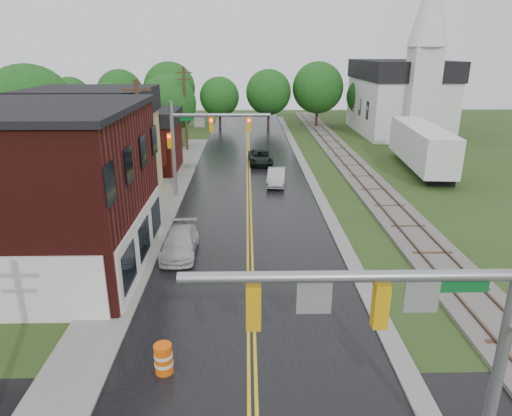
{
  "coord_description": "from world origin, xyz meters",
  "views": [
    {
      "loc": [
        -0.13,
        -6.51,
        10.7
      ],
      "look_at": [
        0.29,
        14.16,
        3.5
      ],
      "focal_mm": 32.0,
      "sensor_mm": 36.0,
      "label": 1
    }
  ],
  "objects_px": {
    "sedan_silver": "(276,177)",
    "construction_barrel": "(164,359)",
    "utility_pole_b": "(141,150)",
    "tree_left_c": "(110,115)",
    "suv_dark": "(260,157)",
    "pickup_white": "(180,243)",
    "traffic_signal_near": "(412,326)",
    "tree_left_b": "(32,113)",
    "church": "(402,89)",
    "traffic_signal_far": "(201,132)",
    "tree_left_e": "(169,105)",
    "semi_trailer": "(422,145)",
    "utility_pole_c": "(185,108)"
  },
  "relations": [
    {
      "from": "sedan_silver",
      "to": "construction_barrel",
      "type": "xyz_separation_m",
      "value": [
        -5.38,
        -23.35,
        -0.11
      ]
    },
    {
      "from": "utility_pole_b",
      "to": "sedan_silver",
      "type": "xyz_separation_m",
      "value": [
        9.11,
        8.09,
        -4.05
      ]
    },
    {
      "from": "tree_left_c",
      "to": "suv_dark",
      "type": "height_order",
      "value": "tree_left_c"
    },
    {
      "from": "sedan_silver",
      "to": "pickup_white",
      "type": "distance_m",
      "value": 14.82
    },
    {
      "from": "suv_dark",
      "to": "sedan_silver",
      "type": "bearing_deg",
      "value": -83.53
    },
    {
      "from": "traffic_signal_near",
      "to": "tree_left_b",
      "type": "relative_size",
      "value": 0.76
    },
    {
      "from": "utility_pole_b",
      "to": "tree_left_b",
      "type": "bearing_deg",
      "value": 138.14
    },
    {
      "from": "church",
      "to": "utility_pole_b",
      "type": "height_order",
      "value": "church"
    },
    {
      "from": "traffic_signal_far",
      "to": "construction_barrel",
      "type": "height_order",
      "value": "traffic_signal_far"
    },
    {
      "from": "traffic_signal_far",
      "to": "pickup_white",
      "type": "bearing_deg",
      "value": -92.13
    },
    {
      "from": "tree_left_b",
      "to": "pickup_white",
      "type": "distance_m",
      "value": 21.33
    },
    {
      "from": "church",
      "to": "pickup_white",
      "type": "xyz_separation_m",
      "value": [
        -23.85,
        -37.12,
        -5.18
      ]
    },
    {
      "from": "traffic_signal_near",
      "to": "tree_left_e",
      "type": "height_order",
      "value": "tree_left_e"
    },
    {
      "from": "traffic_signal_far",
      "to": "pickup_white",
      "type": "distance_m",
      "value": 11.25
    },
    {
      "from": "tree_left_e",
      "to": "utility_pole_b",
      "type": "bearing_deg",
      "value": -85.1
    },
    {
      "from": "tree_left_c",
      "to": "pickup_white",
      "type": "relative_size",
      "value": 1.69
    },
    {
      "from": "church",
      "to": "tree_left_e",
      "type": "xyz_separation_m",
      "value": [
        -28.85,
        -7.84,
        -1.02
      ]
    },
    {
      "from": "sedan_silver",
      "to": "semi_trailer",
      "type": "height_order",
      "value": "semi_trailer"
    },
    {
      "from": "semi_trailer",
      "to": "construction_barrel",
      "type": "relative_size",
      "value": 11.92
    },
    {
      "from": "tree_left_e",
      "to": "suv_dark",
      "type": "distance_m",
      "value": 13.77
    },
    {
      "from": "tree_left_c",
      "to": "semi_trailer",
      "type": "xyz_separation_m",
      "value": [
        29.77,
        -5.35,
        -2.1
      ]
    },
    {
      "from": "utility_pole_b",
      "to": "construction_barrel",
      "type": "bearing_deg",
      "value": -76.27
    },
    {
      "from": "traffic_signal_far",
      "to": "construction_barrel",
      "type": "xyz_separation_m",
      "value": [
        0.39,
        -20.25,
        -4.41
      ]
    },
    {
      "from": "construction_barrel",
      "to": "suv_dark",
      "type": "bearing_deg",
      "value": 82.1
    },
    {
      "from": "tree_left_c",
      "to": "church",
      "type": "bearing_deg",
      "value": 22.24
    },
    {
      "from": "traffic_signal_far",
      "to": "tree_left_c",
      "type": "height_order",
      "value": "tree_left_c"
    },
    {
      "from": "traffic_signal_far",
      "to": "traffic_signal_near",
      "type": "bearing_deg",
      "value": -74.48
    },
    {
      "from": "tree_left_c",
      "to": "semi_trailer",
      "type": "distance_m",
      "value": 30.32
    },
    {
      "from": "traffic_signal_near",
      "to": "utility_pole_b",
      "type": "bearing_deg",
      "value": 117.19
    },
    {
      "from": "construction_barrel",
      "to": "tree_left_e",
      "type": "bearing_deg",
      "value": 98.39
    },
    {
      "from": "traffic_signal_near",
      "to": "utility_pole_c",
      "type": "xyz_separation_m",
      "value": [
        -10.27,
        42.0,
        -0.25
      ]
    },
    {
      "from": "suv_dark",
      "to": "sedan_silver",
      "type": "height_order",
      "value": "sedan_silver"
    },
    {
      "from": "church",
      "to": "sedan_silver",
      "type": "distance_m",
      "value": 29.98
    },
    {
      "from": "semi_trailer",
      "to": "church",
      "type": "bearing_deg",
      "value": 78.01
    },
    {
      "from": "utility_pole_b",
      "to": "tree_left_e",
      "type": "height_order",
      "value": "utility_pole_b"
    },
    {
      "from": "traffic_signal_near",
      "to": "sedan_silver",
      "type": "distance_m",
      "value": 28.44
    },
    {
      "from": "utility_pole_c",
      "to": "semi_trailer",
      "type": "distance_m",
      "value": 24.72
    },
    {
      "from": "traffic_signal_far",
      "to": "suv_dark",
      "type": "xyz_separation_m",
      "value": [
        4.65,
        10.42,
        -4.31
      ]
    },
    {
      "from": "construction_barrel",
      "to": "pickup_white",
      "type": "bearing_deg",
      "value": 94.52
    },
    {
      "from": "tree_left_b",
      "to": "suv_dark",
      "type": "relative_size",
      "value": 2.04
    },
    {
      "from": "tree_left_e",
      "to": "suv_dark",
      "type": "height_order",
      "value": "tree_left_e"
    },
    {
      "from": "tree_left_b",
      "to": "sedan_silver",
      "type": "xyz_separation_m",
      "value": [
        20.15,
        -1.8,
        -5.05
      ]
    },
    {
      "from": "sedan_silver",
      "to": "construction_barrel",
      "type": "bearing_deg",
      "value": -97.12
    },
    {
      "from": "traffic_signal_near",
      "to": "semi_trailer",
      "type": "relative_size",
      "value": 0.55
    },
    {
      "from": "pickup_white",
      "to": "traffic_signal_far",
      "type": "bearing_deg",
      "value": 86.95
    },
    {
      "from": "utility_pole_c",
      "to": "construction_barrel",
      "type": "relative_size",
      "value": 8.01
    },
    {
      "from": "traffic_signal_near",
      "to": "sedan_silver",
      "type": "xyz_separation_m",
      "value": [
        -1.17,
        28.09,
        -4.3
      ]
    },
    {
      "from": "church",
      "to": "semi_trailer",
      "type": "distance_m",
      "value": 19.92
    },
    {
      "from": "church",
      "to": "utility_pole_b",
      "type": "relative_size",
      "value": 2.22
    },
    {
      "from": "pickup_white",
      "to": "semi_trailer",
      "type": "relative_size",
      "value": 0.34
    }
  ]
}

